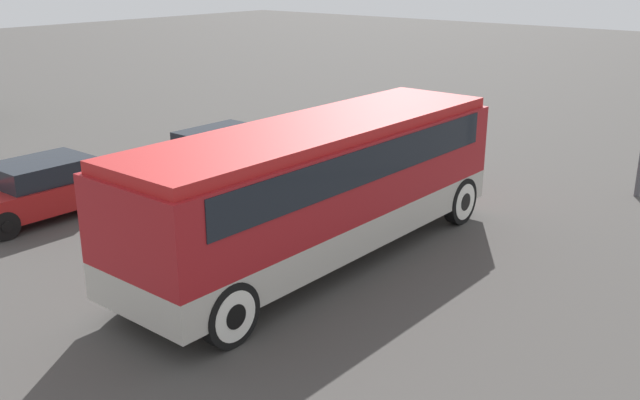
% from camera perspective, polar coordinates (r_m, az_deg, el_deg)
% --- Properties ---
extents(ground_plane, '(120.00, 120.00, 0.00)m').
position_cam_1_polar(ground_plane, '(15.45, 0.00, -4.74)').
color(ground_plane, '#423F3D').
extents(tour_bus, '(9.71, 2.69, 2.99)m').
position_cam_1_polar(tour_bus, '(14.90, 0.24, 1.80)').
color(tour_bus, '#B7B2A8').
rests_on(tour_bus, ground_plane).
extents(parked_car_near, '(4.66, 1.98, 1.35)m').
position_cam_1_polar(parked_car_near, '(21.82, -7.63, 3.99)').
color(parked_car_near, '#7A6B5B').
rests_on(parked_car_near, ground_plane).
extents(parked_car_mid, '(4.30, 1.85, 1.44)m').
position_cam_1_polar(parked_car_mid, '(19.17, -20.87, 0.97)').
color(parked_car_mid, maroon).
rests_on(parked_car_mid, ground_plane).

